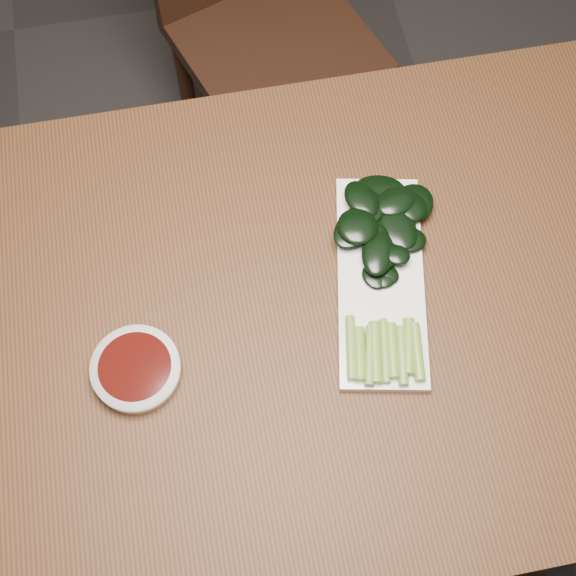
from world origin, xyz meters
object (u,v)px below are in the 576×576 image
Objects in this scene: chair_far at (260,8)px; gai_lan at (383,246)px; serving_plate at (380,280)px; sauce_bowl at (136,369)px; table at (286,332)px.

gai_lan is (0.06, -0.75, 0.29)m from chair_far.
gai_lan is at bearing 75.17° from serving_plate.
sauce_bowl is 0.35× the size of serving_plate.
table is 3.99× the size of serving_plate.
serving_plate is (0.14, 0.02, 0.08)m from table.
gai_lan reaches higher than sauce_bowl.
serving_plate is 1.03× the size of gai_lan.
gai_lan is (0.37, 0.12, 0.01)m from sauce_bowl.
chair_far reaches higher than serving_plate.
chair_far is at bearing 83.24° from table.
chair_far is at bearing 94.45° from gai_lan.
chair_far is 0.81m from gai_lan.
gai_lan is at bearing 23.22° from table.
table is 0.17m from serving_plate.
chair_far reaches higher than sauce_bowl.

